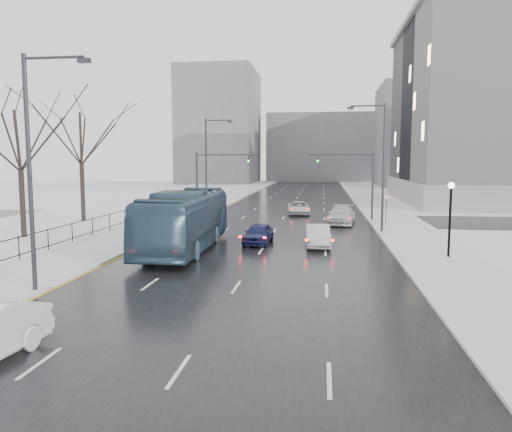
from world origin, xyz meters
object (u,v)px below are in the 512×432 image
at_px(no_uturn_sign, 387,200).
at_px(sedan_right_near, 318,236).
at_px(streetlight_r_mid, 381,161).
at_px(bus, 186,220).
at_px(mast_signal_left, 207,176).
at_px(sedan_right_far, 341,215).
at_px(tree_park_e, 84,222).
at_px(lamppost_r_mid, 450,208).
at_px(sedan_center_near, 258,234).
at_px(sedan_right_cross, 299,208).
at_px(tree_park_d, 24,238).
at_px(streetlight_l_far, 208,161).
at_px(streetlight_l_near, 34,162).
at_px(mast_signal_right, 361,177).

relative_size(no_uturn_sign, sedan_right_near, 0.62).
distance_m(streetlight_r_mid, bus, 16.23).
xyz_separation_m(mast_signal_left, sedan_right_far, (12.78, -2.85, -3.27)).
height_order(tree_park_e, sedan_right_far, tree_park_e).
bearing_deg(sedan_right_far, lamppost_r_mid, -63.22).
distance_m(sedan_center_near, sedan_right_far, 12.93).
height_order(no_uturn_sign, sedan_right_cross, no_uturn_sign).
bearing_deg(tree_park_d, streetlight_l_far, 61.85).
bearing_deg(sedan_center_near, streetlight_l_far, 116.87).
distance_m(streetlight_l_far, bus, 21.61).
relative_size(streetlight_l_near, sedan_right_cross, 2.07).
distance_m(tree_park_d, streetlight_l_far, 21.17).
distance_m(lamppost_r_mid, bus, 15.86).
bearing_deg(lamppost_r_mid, streetlight_r_mid, 105.82).
height_order(streetlight_r_mid, mast_signal_left, streetlight_r_mid).
bearing_deg(mast_signal_left, sedan_right_far, -12.57).
bearing_deg(streetlight_r_mid, mast_signal_right, 96.00).
relative_size(tree_park_d, streetlight_l_near, 1.25).
bearing_deg(sedan_right_cross, bus, -111.47).
bearing_deg(bus, streetlight_l_far, 97.24).
xyz_separation_m(tree_park_d, tree_park_e, (-0.40, 10.00, 0.00)).
height_order(streetlight_l_far, bus, streetlight_l_far).
relative_size(tree_park_e, sedan_right_cross, 2.79).
height_order(tree_park_d, streetlight_r_mid, streetlight_r_mid).
xyz_separation_m(bus, sedan_right_near, (8.30, 2.09, -1.15)).
height_order(mast_signal_right, mast_signal_left, same).
height_order(tree_park_d, streetlight_l_near, streetlight_l_near).
xyz_separation_m(mast_signal_right, sedan_right_far, (-1.87, -2.85, -3.27)).
height_order(tree_park_d, sedan_center_near, tree_park_d).
xyz_separation_m(mast_signal_right, bus, (-12.13, -17.02, -2.19)).
bearing_deg(mast_signal_left, mast_signal_right, 0.00).
distance_m(no_uturn_sign, sedan_center_near, 14.26).
xyz_separation_m(tree_park_d, streetlight_l_far, (9.63, 18.00, 5.62)).
xyz_separation_m(streetlight_r_mid, streetlight_l_near, (-16.33, -20.00, 0.00)).
bearing_deg(mast_signal_left, sedan_center_near, -64.53).
distance_m(tree_park_e, sedan_center_near, 20.51).
distance_m(mast_signal_right, sedan_center_near, 16.67).
xyz_separation_m(lamppost_r_mid, sedan_right_near, (-7.50, 3.06, -2.18)).
relative_size(tree_park_d, mast_signal_right, 1.92).
bearing_deg(no_uturn_sign, bus, -137.07).
xyz_separation_m(streetlight_l_near, bus, (3.37, 10.98, -3.70)).
distance_m(streetlight_l_near, mast_signal_right, 32.03).
height_order(lamppost_r_mid, bus, lamppost_r_mid).
xyz_separation_m(streetlight_r_mid, bus, (-12.97, -9.02, -3.70)).
bearing_deg(streetlight_r_mid, streetlight_l_far, 143.70).
bearing_deg(streetlight_l_near, sedan_right_cross, 73.74).
relative_size(tree_park_e, bus, 1.00).
height_order(tree_park_e, sedan_right_near, tree_park_e).
bearing_deg(tree_park_d, mast_signal_right, 29.12).
xyz_separation_m(streetlight_l_near, sedan_right_cross, (9.50, 32.57, -4.91)).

